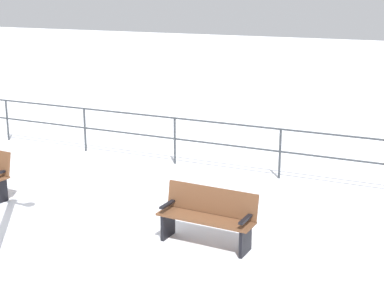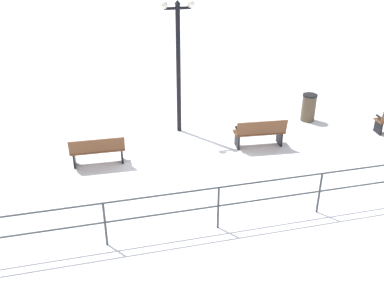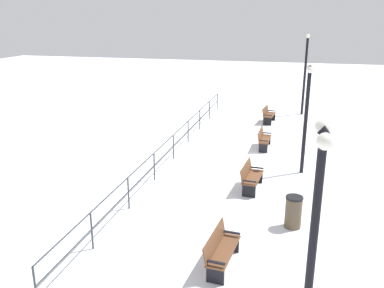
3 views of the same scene
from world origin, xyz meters
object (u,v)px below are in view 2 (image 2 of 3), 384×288
Objects in this scene: lamppost_middle at (178,53)px; trash_bin at (309,107)px; bench_second at (260,132)px; bench_third at (98,150)px.

lamppost_middle is 5.13m from trash_bin.
lamppost_middle is at bearing 86.87° from trash_bin.
bench_second reaches higher than bench_third.
bench_third is at bearing 122.32° from lamppost_middle.
lamppost_middle is 4.36× the size of trash_bin.
trash_bin is at bearing -93.13° from lamppost_middle.
bench_second is 2.91m from trash_bin.
lamppost_middle reaches higher than bench_second.
bench_second is 3.56m from lamppost_middle.
trash_bin reaches higher than bench_third.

